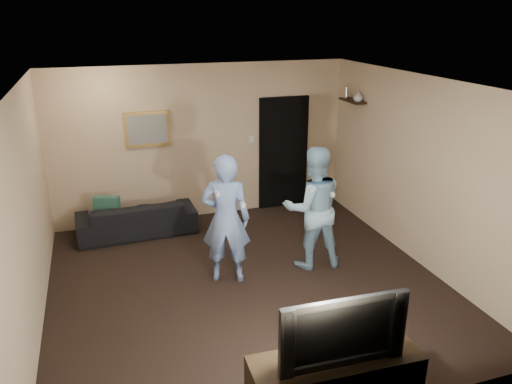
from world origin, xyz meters
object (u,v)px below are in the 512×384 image
object	(u,v)px
tv_console	(334,383)
wii_player_right	(313,208)
television	(338,326)
sofa	(137,218)
wii_player_left	(226,219)

from	to	relation	value
tv_console	wii_player_right	world-z (taller)	wii_player_right
television	sofa	bearing A→B (deg)	108.73
wii_player_left	tv_console	bearing A→B (deg)	-82.67
sofa	television	distance (m)	4.60
sofa	wii_player_left	bearing A→B (deg)	116.65
television	wii_player_left	xyz separation A→B (m)	(-0.32, 2.52, 0.01)
tv_console	wii_player_left	size ratio (longest dim) A/B	0.89
sofa	television	size ratio (longest dim) A/B	1.62
sofa	wii_player_right	size ratio (longest dim) A/B	1.08
sofa	television	world-z (taller)	television
sofa	wii_player_left	size ratio (longest dim) A/B	1.07
sofa	tv_console	bearing A→B (deg)	105.13
television	wii_player_right	bearing A→B (deg)	72.18
sofa	television	bearing A→B (deg)	105.13
tv_console	wii_player_left	bearing A→B (deg)	99.21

